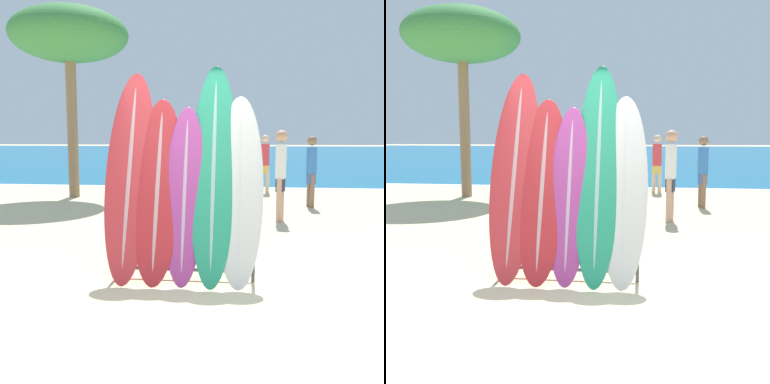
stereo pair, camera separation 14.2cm
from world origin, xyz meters
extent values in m
plane|color=beige|center=(0.00, 0.00, 0.00)|extent=(160.00, 160.00, 0.00)
cube|color=#146693|center=(0.00, 39.76, 0.00)|extent=(120.00, 60.00, 0.00)
cube|color=white|center=(0.00, 10.06, 0.01)|extent=(120.00, 0.60, 0.01)
cylinder|color=#47474C|center=(-1.03, 0.72, 0.46)|extent=(0.04, 0.04, 0.91)
cylinder|color=#47474C|center=(0.57, 0.72, 0.46)|extent=(0.04, 0.04, 0.91)
cylinder|color=#47474C|center=(-0.23, 0.72, 0.89)|extent=(1.64, 0.04, 0.04)
cylinder|color=#47474C|center=(-0.23, 0.72, 0.12)|extent=(1.64, 0.04, 0.04)
ellipsoid|color=red|center=(-0.89, 0.82, 1.23)|extent=(0.58, 0.98, 2.46)
ellipsoid|color=#D59E9F|center=(-0.89, 0.82, 1.23)|extent=(0.10, 0.95, 2.37)
ellipsoid|color=red|center=(-0.54, 0.75, 1.07)|extent=(0.58, 0.87, 2.13)
ellipsoid|color=#D19A9C|center=(-0.54, 0.75, 1.07)|extent=(0.10, 0.84, 2.05)
ellipsoid|color=#B23D8E|center=(-0.22, 0.73, 1.01)|extent=(0.48, 0.76, 2.03)
ellipsoid|color=#CAA1BE|center=(-0.22, 0.73, 1.01)|extent=(0.09, 0.74, 1.95)
ellipsoid|color=#289E70|center=(0.10, 0.83, 1.27)|extent=(0.54, 1.05, 2.54)
ellipsoid|color=#9AC3B3|center=(0.10, 0.83, 1.27)|extent=(0.10, 1.02, 2.45)
ellipsoid|color=silver|center=(0.41, 0.76, 1.08)|extent=(0.54, 0.85, 2.16)
ellipsoid|color=silver|center=(0.41, 0.76, 1.08)|extent=(0.10, 0.82, 2.07)
cylinder|color=tan|center=(1.20, 4.61, 0.42)|extent=(0.12, 0.12, 0.85)
cylinder|color=tan|center=(1.15, 4.43, 0.42)|extent=(0.12, 0.12, 0.85)
cube|color=#282D38|center=(1.18, 4.52, 0.72)|extent=(0.21, 0.27, 0.25)
cube|color=white|center=(1.18, 4.52, 1.18)|extent=(0.23, 0.29, 0.66)
sphere|color=tan|center=(1.18, 4.52, 1.67)|extent=(0.24, 0.24, 0.24)
cylinder|color=beige|center=(-2.07, 5.82, 0.42)|extent=(0.12, 0.12, 0.85)
cylinder|color=beige|center=(-2.01, 5.65, 0.42)|extent=(0.12, 0.12, 0.85)
cube|color=gold|center=(-2.04, 5.73, 0.72)|extent=(0.22, 0.27, 0.25)
cube|color=#2D333D|center=(-2.04, 5.73, 1.18)|extent=(0.24, 0.30, 0.66)
sphere|color=beige|center=(-2.04, 5.73, 1.67)|extent=(0.24, 0.24, 0.24)
cylinder|color=#846047|center=(2.06, 6.30, 0.40)|extent=(0.11, 0.11, 0.79)
cylinder|color=#846047|center=(2.01, 6.46, 0.40)|extent=(0.11, 0.11, 0.79)
cube|color=#385693|center=(2.03, 6.38, 0.67)|extent=(0.19, 0.25, 0.24)
cube|color=#3370BC|center=(2.03, 6.38, 1.10)|extent=(0.21, 0.27, 0.62)
sphere|color=#846047|center=(2.03, 6.38, 1.56)|extent=(0.22, 0.22, 0.22)
cylinder|color=beige|center=(0.99, 8.99, 0.40)|extent=(0.11, 0.11, 0.81)
cylinder|color=beige|center=(1.16, 8.95, 0.40)|extent=(0.11, 0.11, 0.81)
cube|color=gold|center=(1.08, 8.97, 0.69)|extent=(0.25, 0.18, 0.24)
cube|color=#DB3842|center=(1.08, 8.97, 1.12)|extent=(0.27, 0.20, 0.63)
sphere|color=beige|center=(1.08, 8.97, 1.59)|extent=(0.23, 0.23, 0.23)
cylinder|color=#896B4C|center=(-4.17, 7.49, 1.89)|extent=(0.28, 0.28, 3.78)
ellipsoid|color=#387F3D|center=(-4.17, 7.49, 4.33)|extent=(3.11, 3.11, 1.40)
camera|label=1|loc=(0.44, -4.34, 1.68)|focal=42.00mm
camera|label=2|loc=(0.58, -4.33, 1.68)|focal=42.00mm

